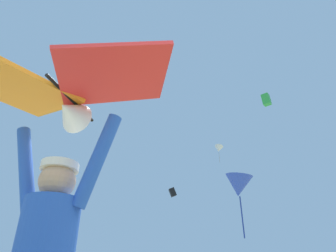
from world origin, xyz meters
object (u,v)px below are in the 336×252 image
Objects in this scene: distant_kite_blue_overhead_distant at (239,186)px; distant_kite_black_mid_left at (173,192)px; distant_kite_white_high_right at (219,149)px; distant_kite_green_mid_right at (266,100)px; held_stunt_kite at (68,93)px.

distant_kite_black_mid_left is at bearing 127.40° from distant_kite_blue_overhead_distant.
distant_kite_blue_overhead_distant is at bearing -76.83° from distant_kite_white_high_right.
distant_kite_blue_overhead_distant is (6.52, -8.53, -2.67)m from distant_kite_black_mid_left.
distant_kite_black_mid_left is at bearing -130.27° from distant_kite_green_mid_right.
distant_kite_white_high_right reaches higher than distant_kite_black_mid_left.
distant_kite_blue_overhead_distant is at bearing 92.94° from held_stunt_kite.
distant_kite_blue_overhead_distant is (-1.80, -18.37, -15.66)m from distant_kite_green_mid_right.
distant_kite_white_high_right is at bearing 156.00° from distant_kite_green_mid_right.
distant_kite_black_mid_left is 0.54× the size of distant_kite_green_mid_right.
distant_kite_black_mid_left is at bearing -96.72° from distant_kite_white_high_right.
held_stunt_kite is at bearing -80.54° from distant_kite_white_high_right.
distant_kite_white_high_right is at bearing 99.46° from held_stunt_kite.
distant_kite_blue_overhead_distant is (5.01, -21.40, -11.63)m from distant_kite_white_high_right.
distant_kite_black_mid_left is 0.31× the size of distant_kite_white_high_right.
distant_kite_green_mid_right reaches higher than held_stunt_kite.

